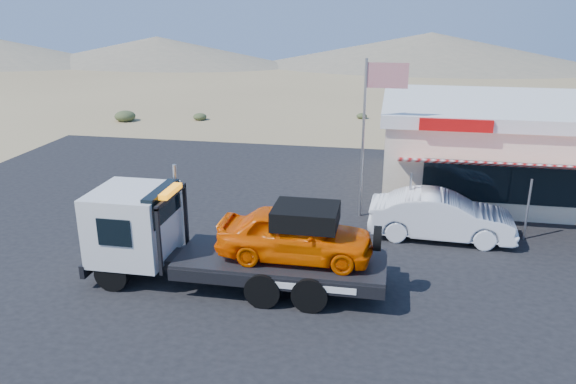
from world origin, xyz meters
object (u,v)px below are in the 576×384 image
jerky_store (502,145)px  flagpole (370,121)px  tow_truck (228,236)px  white_sedan (441,216)px

jerky_store → flagpole: 7.36m
jerky_store → flagpole: (-5.57, -4.47, 1.77)m
tow_truck → jerky_store: 14.15m
white_sedan → tow_truck: bearing=128.1°
white_sedan → jerky_store: 6.85m
tow_truck → jerky_store: bearing=49.2°
white_sedan → flagpole: size_ratio=0.83×
jerky_store → white_sedan: bearing=-115.4°
jerky_store → tow_truck: bearing=-130.8°
tow_truck → flagpole: (3.67, 6.24, 2.23)m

